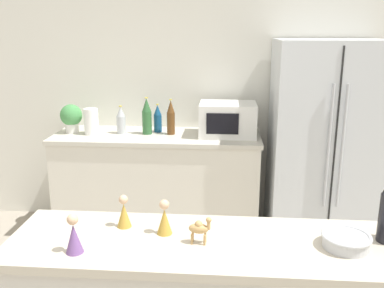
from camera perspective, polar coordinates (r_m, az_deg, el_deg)
The scene contains 15 objects.
wall_back at distance 3.96m, azimuth 1.64°, elevation 7.38°, with size 8.00×0.06×2.55m.
back_counter at distance 3.88m, azimuth -4.56°, elevation -5.27°, with size 1.80×0.63×0.92m.
refrigerator at distance 3.74m, azimuth 17.19°, elevation -0.20°, with size 0.87×0.72×1.73m.
potted_plant at distance 3.91m, azimuth -15.80°, elevation 3.49°, with size 0.19×0.19×0.25m.
paper_towel_roll at distance 3.82m, azimuth -13.28°, elevation 2.95°, with size 0.12×0.12×0.22m.
microwave at distance 3.68m, azimuth 4.78°, elevation 3.31°, with size 0.48×0.37×0.28m.
back_bottle_0 at distance 3.79m, azimuth -9.45°, elevation 3.14°, with size 0.08×0.08×0.25m.
back_bottle_1 at distance 3.80m, azimuth -4.59°, elevation 3.38°, with size 0.07×0.07×0.25m.
back_bottle_2 at distance 3.73m, azimuth -6.04°, elevation 3.66°, with size 0.08×0.08×0.32m.
back_bottle_3 at distance 3.71m, azimuth -2.84°, elevation 3.54°, with size 0.07×0.07×0.31m.
fruit_bowl at distance 1.77m, azimuth 19.85°, elevation -11.96°, with size 0.19×0.19×0.06m.
camel_figurine at distance 1.68m, azimuth 1.02°, elevation -11.12°, with size 0.09×0.05×0.11m.
wise_man_figurine_blue at distance 1.76m, azimuth -3.69°, elevation -9.97°, with size 0.06×0.06×0.15m.
wise_man_figurine_crimson at distance 1.68m, azimuth -15.49°, elevation -11.75°, with size 0.07×0.07×0.16m.
wise_man_figurine_purple at distance 1.84m, azimuth -9.07°, elevation -9.09°, with size 0.06×0.06×0.14m.
Camera 1 is at (0.20, -1.18, 1.82)m, focal length 40.00 mm.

